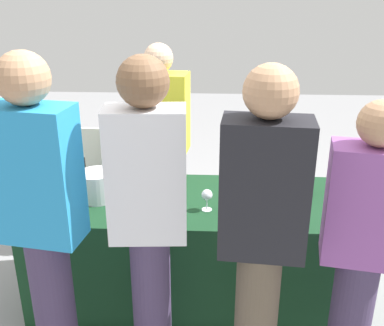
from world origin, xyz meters
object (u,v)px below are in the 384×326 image
object	(u,v)px
ice_bucket	(97,186)
menu_board	(113,179)
wine_glass_1	(207,196)
wine_bottle_1	(132,172)
guest_0	(42,219)
guest_1	(148,217)
guest_3	(362,246)
wine_bottle_2	(164,176)
server_pouring	(161,142)
wine_bottle_3	(291,174)
guest_2	(261,234)
wine_bottle_0	(81,174)
wine_glass_2	(252,200)
wine_bottle_4	(307,179)
wine_glass_0	(152,195)

from	to	relation	value
ice_bucket	menu_board	world-z (taller)	ice_bucket
wine_glass_1	wine_bottle_1	bearing A→B (deg)	148.82
guest_0	guest_1	xyz separation A→B (m)	(0.50, 0.06, -0.01)
ice_bucket	guest_3	bearing A→B (deg)	-25.09
wine_bottle_2	guest_1	bearing A→B (deg)	-89.07
wine_bottle_2	ice_bucket	xyz separation A→B (m)	(-0.41, -0.14, -0.02)
server_pouring	wine_glass_1	bearing A→B (deg)	120.76
wine_bottle_3	ice_bucket	size ratio (longest dim) A/B	1.32
wine_bottle_1	guest_2	distance (m)	1.23
wine_bottle_0	wine_bottle_1	xyz separation A→B (m)	(0.33, 0.08, -0.01)
wine_glass_2	guest_2	size ratio (longest dim) A/B	0.08
wine_bottle_3	guest_2	size ratio (longest dim) A/B	0.18
wine_bottle_2	guest_3	size ratio (longest dim) A/B	0.19
wine_bottle_4	wine_glass_2	bearing A→B (deg)	-140.95
guest_2	guest_3	bearing A→B (deg)	14.92
wine_glass_2	server_pouring	bearing A→B (deg)	125.21
wine_bottle_4	menu_board	world-z (taller)	wine_bottle_4
wine_bottle_3	wine_glass_0	world-z (taller)	wine_bottle_3
ice_bucket	guest_0	distance (m)	0.74
wine_bottle_4	guest_3	distance (m)	0.81
wine_bottle_0	wine_glass_0	distance (m)	0.55
wine_bottle_2	wine_bottle_1	bearing A→B (deg)	167.51
guest_0	guest_3	world-z (taller)	guest_0
wine_bottle_4	ice_bucket	xyz separation A→B (m)	(-1.34, -0.13, -0.02)
server_pouring	ice_bucket	bearing A→B (deg)	72.90
ice_bucket	menu_board	xyz separation A→B (m)	(-0.11, 0.92, -0.37)
wine_glass_0	guest_3	xyz separation A→B (m)	(1.08, -0.56, 0.03)
server_pouring	menu_board	bearing A→B (deg)	-16.41
wine_bottle_0	wine_bottle_4	xyz separation A→B (m)	(1.48, 0.02, -0.01)
wine_bottle_2	wine_glass_2	bearing A→B (deg)	-29.91
wine_bottle_1	wine_bottle_3	size ratio (longest dim) A/B	0.98
wine_bottle_1	guest_1	size ratio (longest dim) A/B	0.17
wine_glass_0	guest_0	distance (m)	0.76
wine_glass_0	wine_glass_1	distance (m)	0.33
wine_bottle_4	wine_bottle_3	bearing A→B (deg)	134.69
wine_glass_1	guest_0	size ratio (longest dim) A/B	0.08
wine_bottle_0	wine_glass_1	xyz separation A→B (m)	(0.83, -0.23, -0.02)
wine_glass_0	wine_glass_1	bearing A→B (deg)	0.26
wine_glass_1	wine_glass_2	distance (m)	0.27
server_pouring	guest_3	xyz separation A→B (m)	(1.13, -1.41, -0.02)
ice_bucket	wine_bottle_2	bearing A→B (deg)	18.64
guest_2	menu_board	size ratio (longest dim) A/B	1.91
server_pouring	guest_1	bearing A→B (deg)	101.02
ice_bucket	menu_board	distance (m)	0.99
wine_bottle_4	wine_glass_0	world-z (taller)	wine_bottle_4
wine_glass_0	server_pouring	distance (m)	0.85
wine_bottle_1	guest_0	distance (m)	0.96
wine_bottle_2	wine_bottle_3	xyz separation A→B (m)	(0.84, 0.08, -0.00)
menu_board	wine_bottle_2	bearing A→B (deg)	-52.62
wine_bottle_3	wine_bottle_4	world-z (taller)	wine_bottle_3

